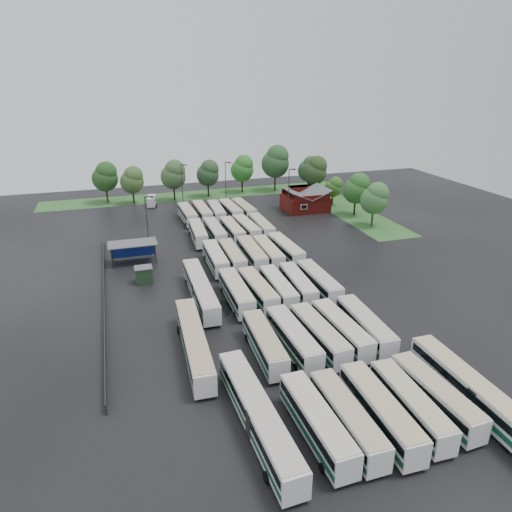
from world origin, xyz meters
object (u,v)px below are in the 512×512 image
object	(u,v)px
artic_bus_west_a	(258,415)
artic_bus_east	(474,393)
minibus	(151,200)
brick_building	(305,202)

from	to	relation	value
artic_bus_west_a	artic_bus_east	world-z (taller)	artic_bus_west_a
artic_bus_west_a	minibus	xyz separation A→B (m)	(-1.77, 81.13, -0.49)
brick_building	minibus	world-z (taller)	brick_building
minibus	artic_bus_west_a	bearing A→B (deg)	-80.02
artic_bus_west_a	minibus	distance (m)	81.15
artic_bus_east	minibus	world-z (taller)	artic_bus_east
minibus	artic_bus_east	bearing A→B (deg)	-66.19
brick_building	artic_bus_east	xyz separation A→B (m)	(-11.95, -69.34, -0.11)
brick_building	artic_bus_east	size ratio (longest dim) A/B	0.59
brick_building	artic_bus_west_a	distance (m)	73.78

